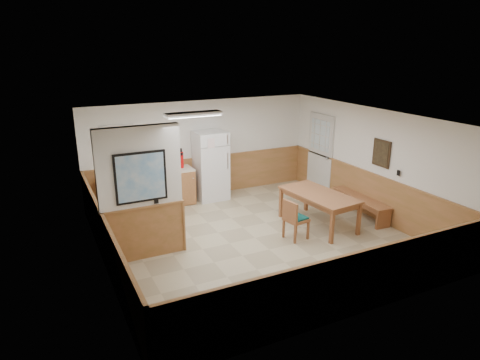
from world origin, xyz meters
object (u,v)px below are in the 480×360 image
refrigerator (211,166)px  fire_extinguisher (181,159)px  soap_bottle (124,171)px  dining_bench (361,201)px  dining_chair (293,217)px  dining_table (319,197)px

refrigerator → fire_extinguisher: bearing=174.1°
soap_bottle → dining_bench: bearing=-28.7°
refrigerator → dining_bench: refrigerator is taller
dining_bench → soap_bottle: (-4.86, 2.65, 0.65)m
dining_chair → soap_bottle: (-2.72, 3.07, 0.51)m
refrigerator → dining_chair: size_ratio=2.07×
dining_chair → soap_bottle: 4.13m
dining_table → dining_chair: size_ratio=2.19×
dining_table → fire_extinguisher: fire_extinguisher is taller
dining_bench → soap_bottle: 5.57m
refrigerator → soap_bottle: size_ratio=8.67×
dining_table → dining_chair: dining_chair is taller
dining_chair → fire_extinguisher: (-1.31, 3.10, 0.62)m
dining_chair → dining_table: bearing=12.8°
fire_extinguisher → soap_bottle: size_ratio=2.42×
fire_extinguisher → soap_bottle: fire_extinguisher is taller
refrigerator → dining_bench: bearing=-43.6°
dining_table → soap_bottle: bearing=136.5°
dining_chair → dining_bench: bearing=2.0°
dining_chair → soap_bottle: soap_bottle is taller
refrigerator → dining_table: 3.03m
dining_table → fire_extinguisher: (-2.19, 2.75, 0.46)m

